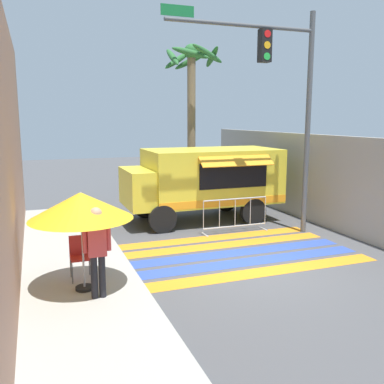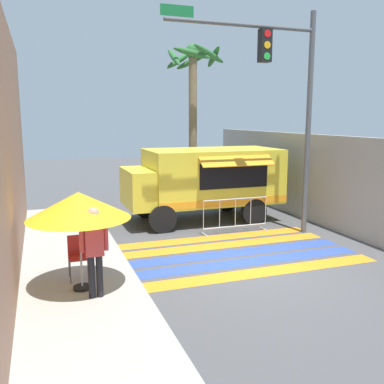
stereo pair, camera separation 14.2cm
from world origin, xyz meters
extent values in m
plane|color=#4C4C4F|center=(0.00, 0.00, 0.00)|extent=(60.00, 60.00, 0.00)
cube|color=#A8A59E|center=(-4.99, 0.00, 0.08)|extent=(4.40, 16.00, 0.16)
cube|color=tan|center=(-5.32, 0.00, 2.90)|extent=(0.25, 16.00, 5.80)
cube|color=#A39E93|center=(4.15, 3.00, 1.50)|extent=(0.20, 16.00, 3.00)
cube|color=orange|center=(0.00, -0.31, 0.00)|extent=(6.40, 0.56, 0.01)
cube|color=#334FB2|center=(0.00, 0.45, 0.00)|extent=(6.40, 0.56, 0.01)
cube|color=#334FB2|center=(0.00, 1.21, 0.00)|extent=(6.40, 0.56, 0.01)
cube|color=orange|center=(0.00, 1.97, 0.00)|extent=(6.40, 0.56, 0.01)
cube|color=orange|center=(0.00, 2.73, 0.00)|extent=(6.40, 0.56, 0.01)
cube|color=yellow|center=(0.98, 4.94, 1.57)|extent=(4.51, 2.39, 1.83)
cube|color=yellow|center=(-1.27, 4.94, 1.27)|extent=(1.59, 2.20, 1.24)
cube|color=#1E232D|center=(-2.01, 4.94, 1.58)|extent=(0.06, 1.91, 0.47)
cube|color=black|center=(1.25, 3.73, 1.71)|extent=(2.39, 0.03, 0.82)
cube|color=orange|center=(1.25, 3.52, 2.20)|extent=(2.49, 0.43, 0.31)
cube|color=orange|center=(0.98, 3.74, 0.84)|extent=(4.51, 0.01, 0.24)
cylinder|color=black|center=(-1.14, 3.84, 0.44)|extent=(0.88, 0.22, 0.88)
cylinder|color=black|center=(-1.14, 6.04, 0.44)|extent=(0.88, 0.22, 0.88)
cylinder|color=black|center=(2.04, 3.84, 0.44)|extent=(0.88, 0.22, 0.88)
cylinder|color=black|center=(2.04, 6.04, 0.44)|extent=(0.88, 0.22, 0.88)
cylinder|color=#515456|center=(3.06, 2.41, 3.30)|extent=(0.16, 0.16, 6.60)
cylinder|color=#515456|center=(0.81, 2.41, 6.05)|extent=(4.50, 0.11, 0.11)
cube|color=black|center=(1.49, 2.38, 5.54)|extent=(0.32, 0.28, 0.90)
cylinder|color=red|center=(1.49, 2.24, 5.84)|extent=(0.20, 0.02, 0.20)
cylinder|color=#F2A519|center=(1.49, 2.24, 5.54)|extent=(0.20, 0.02, 0.20)
cylinder|color=green|center=(1.49, 2.24, 5.24)|extent=(0.20, 0.02, 0.20)
cube|color=#197238|center=(-1.09, 2.39, 6.27)|extent=(0.90, 0.02, 0.28)
cylinder|color=black|center=(-3.98, -0.30, 0.19)|extent=(0.36, 0.36, 0.06)
cylinder|color=#B2B2B7|center=(-3.98, -0.30, 1.15)|extent=(0.04, 0.04, 1.98)
cone|color=yellow|center=(-3.98, -0.30, 1.87)|extent=(2.02, 2.02, 0.53)
cylinder|color=#4C4C51|center=(-4.18, 0.08, 0.39)|extent=(0.02, 0.02, 0.46)
cylinder|color=#4C4C51|center=(-3.79, 0.08, 0.39)|extent=(0.02, 0.02, 0.46)
cylinder|color=#4C4C51|center=(-4.18, 0.48, 0.39)|extent=(0.02, 0.02, 0.46)
cylinder|color=#4C4C51|center=(-3.79, 0.48, 0.39)|extent=(0.02, 0.02, 0.46)
cube|color=#B22626|center=(-3.98, 0.28, 0.63)|extent=(0.42, 0.42, 0.03)
cube|color=#B22626|center=(-3.98, 0.47, 0.86)|extent=(0.42, 0.03, 0.43)
cylinder|color=black|center=(-3.84, -0.79, 0.57)|extent=(0.13, 0.13, 0.83)
cylinder|color=black|center=(-3.69, -0.79, 0.57)|extent=(0.13, 0.13, 0.83)
cube|color=#CC3F3F|center=(-3.77, -0.79, 1.32)|extent=(0.34, 0.20, 0.67)
cylinder|color=#CC3F3F|center=(-3.99, -0.79, 1.36)|extent=(0.09, 0.09, 0.57)
cylinder|color=#CC3F3F|center=(-3.55, -0.79, 1.36)|extent=(0.09, 0.09, 0.57)
sphere|color=tan|center=(-3.77, -0.79, 1.80)|extent=(0.23, 0.23, 0.23)
cylinder|color=#B7BABF|center=(1.01, 3.10, 1.07)|extent=(2.13, 0.04, 0.04)
cylinder|color=#B7BABF|center=(1.01, 3.10, 0.20)|extent=(2.13, 0.04, 0.04)
cylinder|color=#B7BABF|center=(-0.06, 3.10, 0.63)|extent=(0.02, 0.02, 0.87)
cylinder|color=#B7BABF|center=(0.48, 3.10, 0.63)|extent=(0.02, 0.02, 0.87)
cylinder|color=#B7BABF|center=(1.01, 3.10, 0.63)|extent=(0.02, 0.02, 0.87)
cylinder|color=#B7BABF|center=(1.54, 3.10, 0.63)|extent=(0.02, 0.02, 0.87)
cylinder|color=#B7BABF|center=(2.08, 3.10, 0.63)|extent=(0.02, 0.02, 0.87)
cube|color=#B7BABF|center=(-0.01, 3.10, 0.01)|extent=(0.06, 0.44, 0.03)
cube|color=#B7BABF|center=(2.03, 3.10, 0.01)|extent=(0.06, 0.44, 0.03)
cylinder|color=#7A664C|center=(1.38, 8.05, 3.01)|extent=(0.34, 0.34, 6.01)
sphere|color=#2D6B33|center=(1.38, 8.05, 6.16)|extent=(0.60, 0.60, 0.60)
ellipsoid|color=#2D6B33|center=(2.23, 7.94, 5.98)|extent=(0.47, 1.71, 0.80)
ellipsoid|color=#2D6B33|center=(1.66, 8.78, 5.93)|extent=(1.49, 0.77, 0.92)
ellipsoid|color=#2D6B33|center=(1.04, 8.78, 5.91)|extent=(1.47, 0.86, 0.98)
ellipsoid|color=#2D6B33|center=(0.59, 8.06, 5.92)|extent=(0.25, 1.53, 0.95)
ellipsoid|color=#2D6B33|center=(1.09, 7.38, 6.01)|extent=(1.46, 0.81, 0.61)
ellipsoid|color=#2D6B33|center=(1.76, 7.26, 6.00)|extent=(1.68, 0.97, 0.74)
camera|label=1|loc=(-4.78, -8.64, 3.55)|focal=40.00mm
camera|label=2|loc=(-4.65, -8.69, 3.55)|focal=40.00mm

